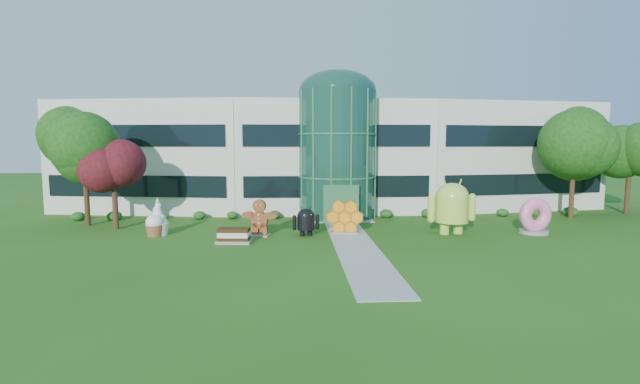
{
  "coord_description": "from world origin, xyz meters",
  "views": [
    {
      "loc": [
        -3.52,
        -24.26,
        5.79
      ],
      "look_at": [
        -1.71,
        6.0,
        2.6
      ],
      "focal_mm": 26.0,
      "sensor_mm": 36.0,
      "label": 1
    }
  ],
  "objects_px": {
    "gingerbread": "(260,218)",
    "android_green": "(452,204)",
    "donut": "(534,215)",
    "android_black": "(306,220)"
  },
  "relations": [
    {
      "from": "android_green",
      "to": "donut",
      "type": "relative_size",
      "value": 1.65
    },
    {
      "from": "gingerbread",
      "to": "android_black",
      "type": "bearing_deg",
      "value": 14.07
    },
    {
      "from": "android_green",
      "to": "gingerbread",
      "type": "bearing_deg",
      "value": 171.66
    },
    {
      "from": "android_green",
      "to": "android_black",
      "type": "bearing_deg",
      "value": 172.31
    },
    {
      "from": "donut",
      "to": "gingerbread",
      "type": "distance_m",
      "value": 17.62
    },
    {
      "from": "gingerbread",
      "to": "android_green",
      "type": "bearing_deg",
      "value": 16.17
    },
    {
      "from": "android_black",
      "to": "donut",
      "type": "relative_size",
      "value": 0.86
    },
    {
      "from": "android_black",
      "to": "gingerbread",
      "type": "height_order",
      "value": "gingerbread"
    },
    {
      "from": "android_black",
      "to": "donut",
      "type": "xyz_separation_m",
      "value": [
        14.71,
        -0.1,
        0.16
      ]
    },
    {
      "from": "android_black",
      "to": "gingerbread",
      "type": "distance_m",
      "value": 2.91
    }
  ]
}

